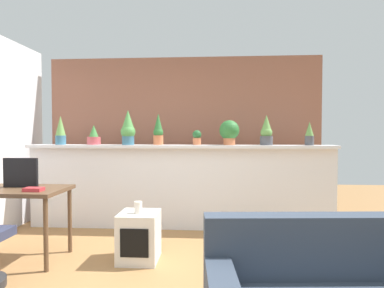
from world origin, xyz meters
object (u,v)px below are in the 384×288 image
at_px(potted_plant_4, 197,137).
at_px(potted_plant_7, 309,134).
at_px(potted_plant_5, 229,131).
at_px(side_cube_shelf, 139,237).
at_px(vase_on_shelf, 138,207).
at_px(tv_monitor, 21,173).
at_px(potted_plant_6, 266,132).
at_px(potted_plant_1, 94,136).
at_px(potted_plant_2, 128,128).
at_px(potted_plant_0, 61,131).
at_px(potted_plant_3, 158,131).
at_px(desk, 12,196).
at_px(book_on_desk, 34,189).

bearing_deg(potted_plant_4, potted_plant_7, -2.21).
distance_m(potted_plant_5, side_cube_shelf, 1.85).
relative_size(potted_plant_4, vase_on_shelf, 1.68).
bearing_deg(tv_monitor, potted_plant_6, 21.57).
distance_m(potted_plant_1, potted_plant_2, 0.52).
distance_m(potted_plant_0, vase_on_shelf, 1.93).
distance_m(potted_plant_4, potted_plant_6, 0.94).
bearing_deg(potted_plant_4, potted_plant_3, -178.24).
height_order(potted_plant_0, potted_plant_6, potted_plant_6).
xyz_separation_m(potted_plant_0, potted_plant_7, (3.40, -0.02, -0.05)).
bearing_deg(desk, vase_on_shelf, 2.06).
relative_size(potted_plant_6, side_cube_shelf, 0.81).
bearing_deg(book_on_desk, potted_plant_7, 22.74).
height_order(potted_plant_2, side_cube_shelf, potted_plant_2).
distance_m(side_cube_shelf, vase_on_shelf, 0.31).
xyz_separation_m(potted_plant_0, book_on_desk, (0.37, -1.29, -0.59)).
height_order(desk, side_cube_shelf, desk).
xyz_separation_m(potted_plant_0, potted_plant_5, (2.35, 0.04, -0.01)).
xyz_separation_m(side_cube_shelf, vase_on_shelf, (-0.00, -0.02, 0.31)).
height_order(potted_plant_1, side_cube_shelf, potted_plant_1).
xyz_separation_m(tv_monitor, side_cube_shelf, (1.27, -0.01, -0.66)).
bearing_deg(potted_plant_3, potted_plant_2, -174.18).
bearing_deg(potted_plant_6, book_on_desk, -152.17).
bearing_deg(tv_monitor, potted_plant_7, 17.63).
relative_size(potted_plant_7, desk, 0.28).
bearing_deg(potted_plant_6, potted_plant_3, 179.85).
distance_m(potted_plant_3, potted_plant_7, 2.03).
bearing_deg(potted_plant_2, desk, -129.21).
distance_m(potted_plant_0, desk, 1.34).
distance_m(potted_plant_5, potted_plant_7, 1.05).
distance_m(potted_plant_3, book_on_desk, 1.76).
bearing_deg(side_cube_shelf, potted_plant_2, 110.67).
height_order(potted_plant_5, tv_monitor, potted_plant_5).
xyz_separation_m(potted_plant_2, potted_plant_5, (1.39, 0.06, -0.04)).
height_order(potted_plant_1, potted_plant_3, potted_plant_3).
distance_m(potted_plant_4, tv_monitor, 2.16).
relative_size(potted_plant_1, potted_plant_5, 0.82).
bearing_deg(potted_plant_5, potted_plant_0, -179.06).
bearing_deg(potted_plant_7, potted_plant_0, 179.70).
height_order(potted_plant_0, vase_on_shelf, potted_plant_0).
bearing_deg(tv_monitor, potted_plant_1, 71.85).
bearing_deg(desk, side_cube_shelf, 3.05).
relative_size(potted_plant_1, tv_monitor, 0.75).
bearing_deg(potted_plant_0, potted_plant_6, 0.39).
bearing_deg(desk, potted_plant_3, 41.31).
bearing_deg(potted_plant_5, potted_plant_4, 179.88).
height_order(potted_plant_5, desk, potted_plant_5).
bearing_deg(potted_plant_4, desk, -147.51).
relative_size(potted_plant_2, potted_plant_4, 2.37).
bearing_deg(tv_monitor, desk, -122.09).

